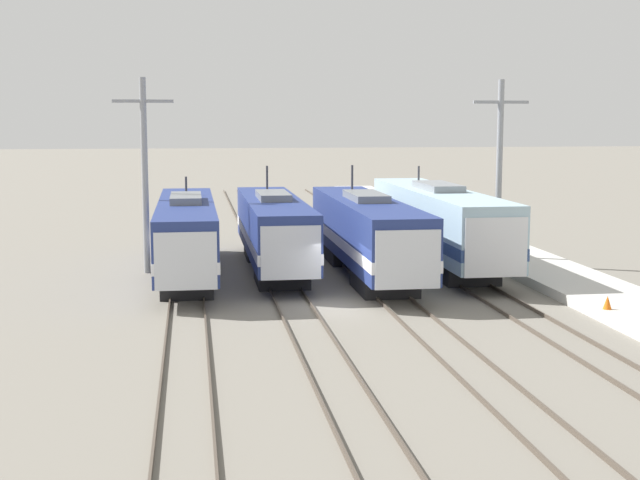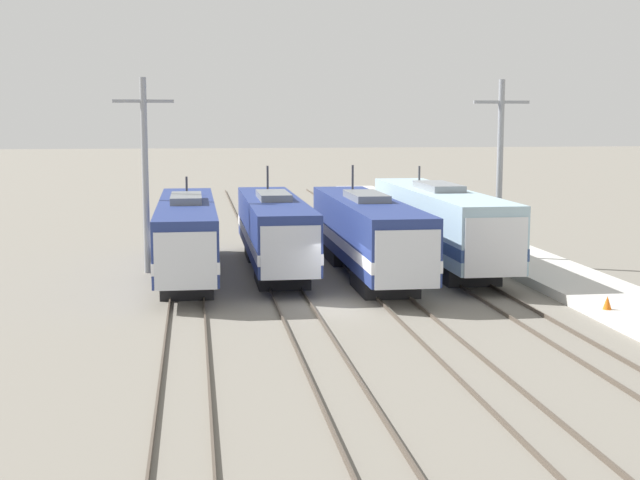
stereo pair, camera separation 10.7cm
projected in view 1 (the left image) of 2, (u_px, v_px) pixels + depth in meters
The scene contains 13 objects.
ground_plane at pixel (347, 306), 37.03m from camera, with size 400.00×400.00×0.00m, color slate.
rail_pair_far_left at pixel (187, 310), 36.08m from camera, with size 1.51×120.00×0.15m.
rail_pair_center_left at pixel (295, 306), 36.70m from camera, with size 1.51×120.00×0.15m.
rail_pair_center_right at pixel (399, 303), 37.33m from camera, with size 1.51×120.00×0.15m.
rail_pair_far_right at pixel (500, 300), 37.95m from camera, with size 1.51×120.00×0.15m.
locomotive_far_left at pixel (187, 236), 43.36m from camera, with size 2.75×17.28×4.70m.
locomotive_center_left at pixel (274, 231), 45.27m from camera, with size 2.84×16.34×5.18m.
locomotive_center_right at pixel (368, 234), 43.63m from camera, with size 2.96×17.54×5.29m.
locomotive_far_right at pixel (440, 224), 46.86m from camera, with size 3.08×18.64×5.05m.
catenary_tower_left at pixel (145, 171), 44.41m from camera, with size 2.99×0.32×9.78m.
catenary_tower_right at pixel (499, 168), 47.02m from camera, with size 2.99×0.32×9.78m.
platform at pixel (600, 294), 38.57m from camera, with size 4.00×120.00×0.43m.
traffic_cone at pixel (607, 302), 34.43m from camera, with size 0.34×0.34×0.53m.
Camera 1 is at (-6.31, -35.77, 7.76)m, focal length 50.00 mm.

